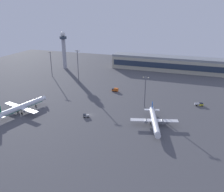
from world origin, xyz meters
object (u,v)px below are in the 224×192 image
(airplane_taxiway_distant, at_px, (21,107))
(apron_light_central, at_px, (78,65))
(fuel_truck, at_px, (199,104))
(maintenance_van, at_px, (86,116))
(apron_light_west, at_px, (51,62))
(catering_truck, at_px, (115,90))
(airplane_near_gate, at_px, (154,120))
(control_tower, at_px, (64,48))
(apron_light_east, at_px, (145,90))

(airplane_taxiway_distant, distance_m, apron_light_central, 75.85)
(fuel_truck, height_order, maintenance_van, fuel_truck)
(maintenance_van, distance_m, apron_light_central, 78.90)
(airplane_taxiway_distant, xyz_separation_m, apron_light_west, (-31.76, 87.21, 10.85))
(catering_truck, height_order, apron_light_central, apron_light_central)
(catering_truck, relative_size, maintenance_van, 1.27)
(maintenance_van, relative_size, apron_light_central, 0.14)
(airplane_near_gate, height_order, fuel_truck, airplane_near_gate)
(apron_light_west, bearing_deg, airplane_taxiway_distant, -69.99)
(catering_truck, height_order, apron_light_west, apron_light_west)
(catering_truck, bearing_deg, control_tower, 58.48)
(catering_truck, distance_m, apron_light_west, 84.05)
(airplane_near_gate, distance_m, fuel_truck, 50.60)
(airplane_near_gate, height_order, maintenance_van, airplane_near_gate)
(airplane_near_gate, xyz_separation_m, fuel_truck, (26.34, 43.14, -2.32))
(airplane_taxiway_distant, distance_m, maintenance_van, 46.52)
(maintenance_van, height_order, apron_light_east, apron_light_east)
(fuel_truck, height_order, apron_light_west, apron_light_west)
(control_tower, relative_size, airplane_near_gate, 1.15)
(maintenance_van, xyz_separation_m, apron_light_east, (33.41, 30.00, 12.32))
(control_tower, bearing_deg, catering_truck, -35.13)
(catering_truck, bearing_deg, apron_light_east, -125.47)
(apron_light_east, relative_size, apron_light_west, 0.90)
(apron_light_west, xyz_separation_m, apron_light_central, (38.36, -12.94, 3.04))
(control_tower, xyz_separation_m, apron_light_central, (42.87, -48.20, -6.84))
(airplane_near_gate, distance_m, apron_light_west, 145.03)
(apron_light_central, bearing_deg, airplane_near_gate, -36.88)
(fuel_truck, relative_size, apron_light_east, 0.28)
(control_tower, distance_m, apron_light_east, 143.58)
(apron_light_west, bearing_deg, maintenance_van, -45.67)
(airplane_taxiway_distant, height_order, apron_light_west, apron_light_west)
(airplane_taxiway_distant, height_order, fuel_truck, airplane_taxiway_distant)
(apron_light_east, bearing_deg, fuel_truck, 22.96)
(catering_truck, height_order, fuel_truck, catering_truck)
(control_tower, xyz_separation_m, airplane_taxiway_distant, (36.26, -122.47, -20.74))
(apron_light_west, bearing_deg, control_tower, 97.28)
(airplane_taxiway_distant, bearing_deg, control_tower, 120.30)
(airplane_near_gate, relative_size, catering_truck, 6.45)
(control_tower, height_order, fuel_truck, control_tower)
(apron_light_east, distance_m, apron_light_central, 81.32)
(airplane_taxiway_distant, xyz_separation_m, apron_light_central, (6.60, 74.27, 13.90))
(control_tower, relative_size, apron_light_west, 1.66)
(maintenance_van, relative_size, apron_light_east, 0.19)
(fuel_truck, bearing_deg, catering_truck, -116.09)
(apron_light_west, height_order, apron_light_central, apron_light_central)
(catering_truck, distance_m, fuel_truck, 70.29)
(apron_light_west, relative_size, apron_light_central, 0.81)
(airplane_near_gate, distance_m, apron_light_central, 106.54)
(fuel_truck, xyz_separation_m, maintenance_van, (-71.64, -46.19, -0.19))
(airplane_taxiway_distant, relative_size, maintenance_van, 8.94)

